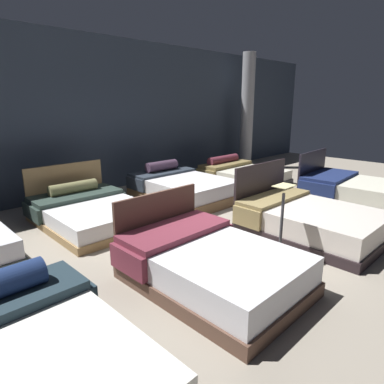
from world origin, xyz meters
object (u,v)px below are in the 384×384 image
object	(u,v)px
price_sign	(281,232)
bed_6	(182,188)
bed_2	(309,220)
support_pillar	(247,112)
bed_5	(90,211)
bed_0	(19,367)
bed_3	(358,192)
bed_1	(209,264)
bed_7	(242,174)

from	to	relation	value
price_sign	bed_6	bearing A→B (deg)	70.95
bed_2	price_sign	bearing A→B (deg)	-171.78
bed_2	support_pillar	xyz separation A→B (m)	(3.93, 4.15, 1.50)
bed_2	bed_5	bearing A→B (deg)	127.18
bed_5	bed_0	bearing A→B (deg)	-125.16
bed_3	bed_6	xyz separation A→B (m)	(-2.26, 2.85, -0.02)
bed_0	bed_1	size ratio (longest dim) A/B	1.01
support_pillar	bed_5	bearing A→B (deg)	-169.17
bed_3	bed_5	xyz separation A→B (m)	(-4.41, 2.93, -0.06)
bed_2	price_sign	distance (m)	1.10
bed_3	price_sign	size ratio (longest dim) A/B	2.16
bed_7	price_sign	size ratio (longest dim) A/B	1.91
bed_7	price_sign	distance (m)	4.52
bed_3	bed_5	distance (m)	5.29
bed_5	price_sign	distance (m)	3.31
bed_5	bed_6	size ratio (longest dim) A/B	0.98
bed_1	support_pillar	world-z (taller)	support_pillar
bed_2	support_pillar	bearing A→B (deg)	47.54
bed_7	price_sign	bearing A→B (deg)	-136.84
bed_1	bed_5	xyz separation A→B (m)	(0.04, 2.86, -0.04)
bed_1	support_pillar	distance (m)	7.50
bed_1	bed_5	world-z (taller)	bed_1
bed_3	bed_1	bearing A→B (deg)	175.86
bed_0	bed_6	xyz separation A→B (m)	(4.29, 2.86, 0.03)
bed_3	bed_5	world-z (taller)	bed_3
bed_0	bed_2	size ratio (longest dim) A/B	0.99
bed_1	bed_6	distance (m)	3.54
bed_0	bed_2	bearing A→B (deg)	-0.77
bed_3	bed_0	bearing A→B (deg)	176.79
bed_1	bed_2	world-z (taller)	bed_2
bed_6	bed_5	bearing A→B (deg)	178.86
bed_0	price_sign	distance (m)	3.25
bed_6	support_pillar	xyz separation A→B (m)	(3.96, 1.25, 1.50)
bed_0	bed_3	world-z (taller)	bed_3
bed_6	support_pillar	size ratio (longest dim) A/B	0.62
bed_2	bed_7	size ratio (longest dim) A/B	1.05
bed_5	bed_7	world-z (taller)	bed_5
bed_5	price_sign	world-z (taller)	price_sign
bed_0	bed_7	bearing A→B (deg)	23.97
bed_0	bed_7	distance (m)	7.15
bed_5	bed_1	bearing A→B (deg)	-89.91
bed_1	bed_2	distance (m)	2.23
bed_1	bed_3	world-z (taller)	bed_3
bed_0	bed_7	world-z (taller)	bed_0
bed_0	bed_7	size ratio (longest dim) A/B	1.03
bed_5	bed_7	size ratio (longest dim) A/B	1.07
bed_6	bed_7	size ratio (longest dim) A/B	1.10
bed_7	bed_0	bearing A→B (deg)	-156.11
bed_6	bed_7	bearing A→B (deg)	2.98
bed_0	bed_5	world-z (taller)	bed_5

